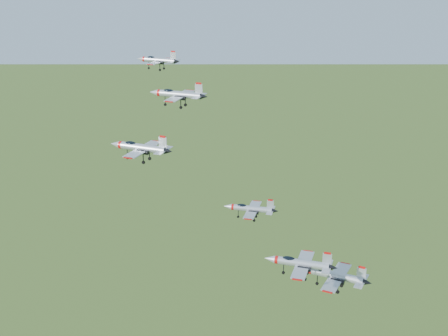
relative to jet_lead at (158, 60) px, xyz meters
The scene contains 6 objects.
jet_lead is the anchor object (origin of this frame).
jet_left_high 18.14m from the jet_lead, 38.86° to the right, with size 13.27×11.18×3.57m.
jet_right_high 40.12m from the jet_lead, 56.87° to the right, with size 12.55×10.52×3.36m.
jet_left_low 43.20m from the jet_lead, 21.20° to the right, with size 11.12×9.51×3.05m.
jet_right_low 62.60m from the jet_lead, 27.41° to the right, with size 12.67×10.75×3.44m.
jet_trail 65.30m from the jet_lead, 19.90° to the right, with size 13.70×11.39×3.66m.
Camera 1 is at (62.64, -99.49, 179.71)m, focal length 50.00 mm.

